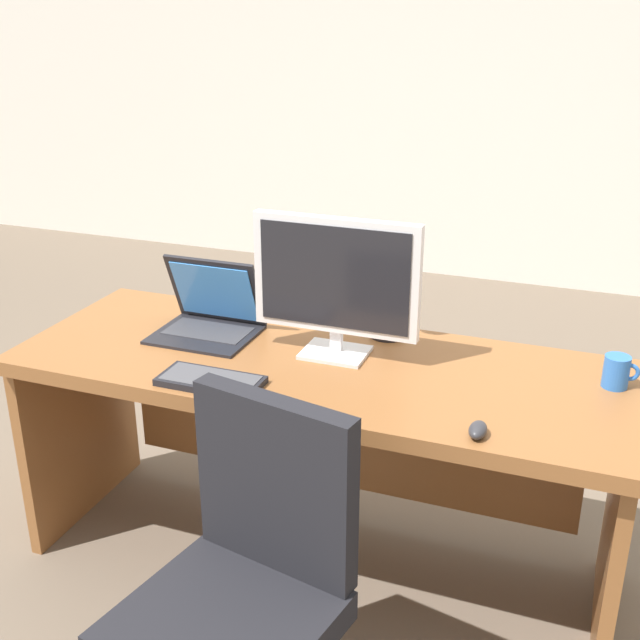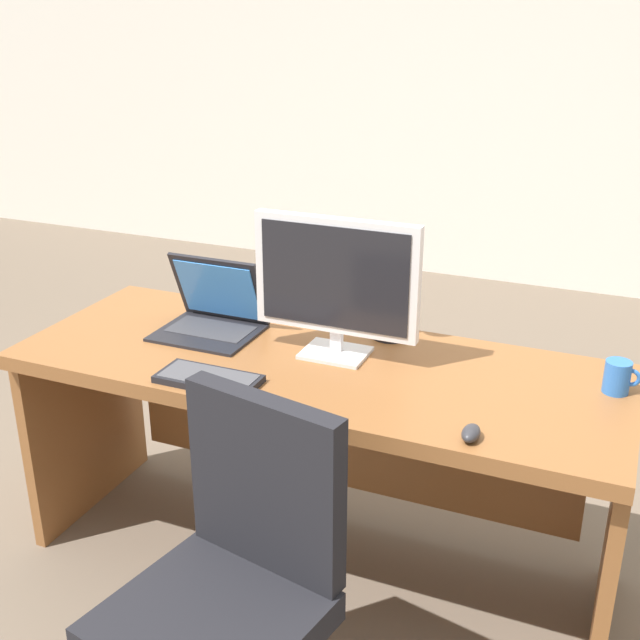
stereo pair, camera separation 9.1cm
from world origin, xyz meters
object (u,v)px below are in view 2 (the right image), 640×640
Objects in this scene: monitor at (336,281)px; desk_lamp at (390,260)px; coffee_mug at (618,377)px; office_chair at (229,622)px; laptop at (214,308)px; keyboard at (209,379)px; desk at (321,409)px; mouse at (471,433)px.

monitor is 1.38× the size of desk_lamp.
office_chair is at bearing -132.69° from coffee_mug.
keyboard is (0.18, -0.36, -0.06)m from laptop.
monitor is 0.48m from keyboard.
desk_lamp is at bearing 57.62° from monitor.
mouse reaches higher than desk.
mouse is (0.50, -0.34, -0.23)m from monitor.
monitor is 1.00m from office_chair.
keyboard is 1.16m from coffee_mug.
mouse is 0.52m from coffee_mug.
desk_lamp is at bearing 171.43° from coffee_mug.
desk_lamp is (0.56, 0.14, 0.20)m from laptop.
laptop is at bearing 158.15° from mouse.
coffee_mug is 0.11× the size of office_chair.
mouse is (0.55, -0.33, 0.21)m from desk.
keyboard is 3.70× the size of mouse.
laptop is 3.97× the size of mouse.
mouse is at bearing 43.07° from office_chair.
desk is 6.24× the size of keyboard.
desk is 23.06× the size of mouse.
desk_lamp is (0.15, 0.20, 0.46)m from desk.
coffee_mug is (1.09, 0.39, 0.04)m from keyboard.
office_chair is at bearing -56.71° from keyboard.
monitor reaches higher than office_chair.
desk_lamp reaches higher than laptop.
keyboard is 0.77m from mouse.
monitor is 0.85m from coffee_mug.
laptop is at bearing 117.28° from keyboard.
mouse is at bearing -127.50° from coffee_mug.
mouse is at bearing -1.86° from keyboard.
keyboard is (-0.27, -0.32, -0.23)m from monitor.
laptop is at bearing -178.54° from coffee_mug.
desk is 2.05× the size of office_chair.
office_chair is (0.04, -0.78, -0.63)m from monitor.
coffee_mug is at bearing 47.31° from office_chair.
desk is at bearing -7.72° from laptop.
coffee_mug is at bearing 19.71° from keyboard.
desk_lamp is (0.11, 0.18, 0.03)m from monitor.
laptop reaches higher than coffee_mug.
desk_lamp is 3.77× the size of coffee_mug.
desk is 4.98× the size of desk_lamp.
monitor is at bearing 23.04° from desk.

